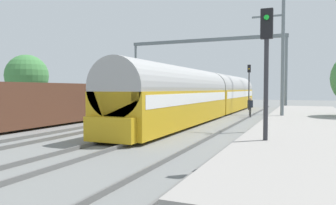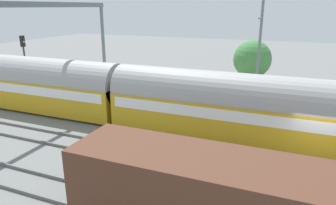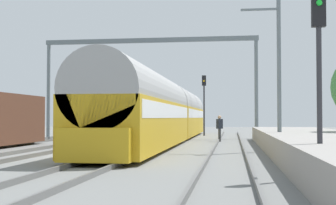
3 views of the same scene
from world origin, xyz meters
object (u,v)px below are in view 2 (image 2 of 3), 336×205
passenger_train (120,94)px  person_crossing (141,93)px  railway_signal_far (25,59)px  catenary_gantry (28,33)px

passenger_train → person_crossing: size_ratio=18.99×
railway_signal_far → person_crossing: bearing=-80.8°
railway_signal_far → catenary_gantry: bearing=-129.3°
person_crossing → catenary_gantry: catenary_gantry is taller
railway_signal_far → catenary_gantry: size_ratio=0.31×
railway_signal_far → passenger_train: bearing=-100.6°
person_crossing → railway_signal_far: (-1.62, 9.95, 2.34)m
person_crossing → catenary_gantry: (-5.64, 5.04, 4.90)m
person_crossing → catenary_gantry: 9.01m
catenary_gantry → railway_signal_far: bearing=50.7°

